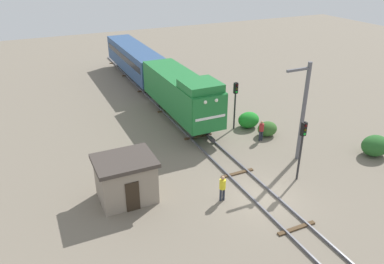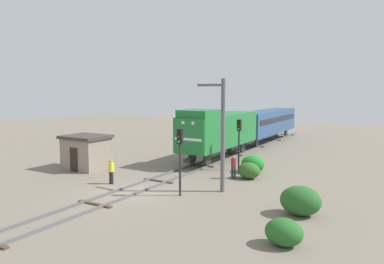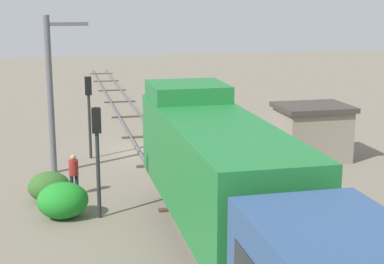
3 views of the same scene
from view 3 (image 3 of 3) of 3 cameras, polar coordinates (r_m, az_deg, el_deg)
The scene contains 11 objects.
ground_plane at distance 31.11m, azimuth -3.98°, elevation -1.78°, with size 110.23×110.23×0.00m, color #756B5B.
railway_track at distance 31.09m, azimuth -3.98°, elevation -1.65°, with size 2.40×73.48×0.16m.
locomotive at distance 18.59m, azimuth 2.05°, elevation -2.86°, with size 2.90×11.60×4.60m.
traffic_signal_near at distance 29.36m, azimuth -9.98°, elevation 2.89°, with size 0.32×0.34×4.10m.
traffic_signal_mid at distance 21.11m, azimuth -9.19°, elevation -0.96°, with size 0.32×0.34×4.07m.
worker_near_track at distance 30.49m, azimuth 0.72°, elevation -0.13°, with size 0.38×0.38×1.70m.
worker_by_signal at distance 24.22m, azimuth -11.40°, elevation -3.77°, with size 0.38×0.38×1.70m.
catenary_mast at distance 27.01m, azimuth -13.46°, elevation 3.92°, with size 1.94×0.28×7.12m.
relay_hut at distance 29.63m, azimuth 11.57°, elevation 0.02°, with size 3.50×2.90×2.74m.
bush_far at distance 23.82m, azimuth -13.69°, elevation -5.17°, with size 1.64×1.34×1.19m, color #315F26.
bush_back at distance 21.89m, azimuth -12.42°, elevation -6.50°, with size 1.84×1.51×1.34m, color #1F8126.
Camera 3 is at (4.69, 29.77, 7.75)m, focal length 55.00 mm.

